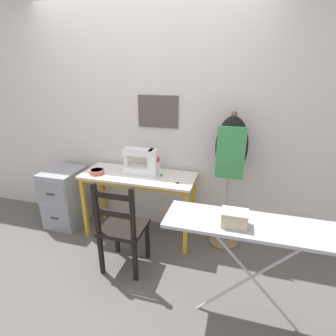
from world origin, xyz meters
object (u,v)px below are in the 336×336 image
at_px(thread_spool_near_machine, 161,175).
at_px(dress_form, 231,155).
at_px(filing_cabinet, 66,197).
at_px(wooden_chair, 122,228).
at_px(storage_box, 234,218).
at_px(sewing_machine, 143,162).
at_px(ironing_board, 259,231).
at_px(scissors, 179,184).
at_px(fabric_bowl, 97,172).

bearing_deg(thread_spool_near_machine, dress_form, 6.44).
relative_size(filing_cabinet, dress_form, 0.48).
bearing_deg(wooden_chair, storage_box, -18.29).
xyz_separation_m(sewing_machine, ironing_board, (1.16, -0.87, -0.07)).
distance_m(scissors, storage_box, 0.95).
height_order(dress_form, storage_box, dress_form).
distance_m(wooden_chair, dress_form, 1.26).
relative_size(sewing_machine, ironing_board, 0.30).
xyz_separation_m(sewing_machine, dress_form, (0.90, 0.07, 0.15)).
distance_m(sewing_machine, thread_spool_near_machine, 0.24).
bearing_deg(ironing_board, dress_form, 105.14).
xyz_separation_m(dress_form, ironing_board, (0.25, -0.94, -0.22)).
bearing_deg(storage_box, ironing_board, 17.08).
height_order(scissors, thread_spool_near_machine, thread_spool_near_machine).
bearing_deg(scissors, filing_cabinet, 175.50).
height_order(fabric_bowl, scissors, fabric_bowl).
height_order(sewing_machine, storage_box, sewing_machine).
xyz_separation_m(scissors, storage_box, (0.56, -0.76, 0.15)).
distance_m(wooden_chair, ironing_board, 1.24).
distance_m(scissors, dress_form, 0.59).
relative_size(scissors, dress_form, 0.08).
bearing_deg(filing_cabinet, wooden_chair, -28.11).
bearing_deg(ironing_board, sewing_machine, 142.98).
xyz_separation_m(filing_cabinet, ironing_board, (2.17, -0.82, 0.46)).
relative_size(dress_form, storage_box, 8.38).
height_order(scissors, filing_cabinet, scissors).
height_order(sewing_machine, wooden_chair, sewing_machine).
distance_m(scissors, wooden_chair, 0.69).
distance_m(thread_spool_near_machine, wooden_chair, 0.70).
relative_size(scissors, storage_box, 0.67).
bearing_deg(fabric_bowl, scissors, -1.47).
distance_m(thread_spool_near_machine, ironing_board, 1.28).
height_order(fabric_bowl, dress_form, dress_form).
distance_m(dress_form, ironing_board, 1.00).
bearing_deg(sewing_machine, thread_spool_near_machine, -3.53).
xyz_separation_m(fabric_bowl, thread_spool_near_machine, (0.69, 0.13, -0.01)).
bearing_deg(scissors, thread_spool_near_machine, 146.64).
relative_size(thread_spool_near_machine, storage_box, 0.20).
bearing_deg(ironing_board, scissors, 135.51).
xyz_separation_m(sewing_machine, filing_cabinet, (-1.02, -0.05, -0.53)).
bearing_deg(fabric_bowl, storage_box, -27.82).
bearing_deg(storage_box, wooden_chair, 161.71).
distance_m(sewing_machine, ironing_board, 1.45).
height_order(wooden_chair, filing_cabinet, wooden_chair).
height_order(sewing_machine, dress_form, dress_form).
distance_m(sewing_machine, dress_form, 0.92).
xyz_separation_m(sewing_machine, scissors, (0.44, -0.16, -0.13)).
bearing_deg(thread_spool_near_machine, ironing_board, -42.11).
relative_size(fabric_bowl, scissors, 1.39).
bearing_deg(fabric_bowl, wooden_chair, -42.62).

